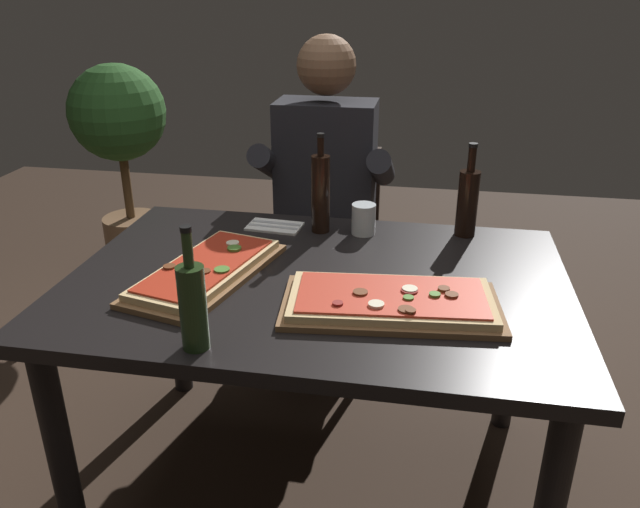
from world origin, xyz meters
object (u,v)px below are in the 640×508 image
seated_diner (324,193)px  potted_plant_corner (122,149)px  dining_table (317,307)px  pizza_rectangular_front (391,302)px  wine_bottle_dark (321,193)px  oil_bottle_amber (468,201)px  pizza_rectangular_left (207,270)px  diner_chair (329,242)px  tumbler_near_camera (364,219)px  vinegar_bottle_green (193,305)px

seated_diner → potted_plant_corner: bearing=155.0°
dining_table → seated_diner: (-0.11, 0.74, 0.10)m
pizza_rectangular_front → wine_bottle_dark: (-0.27, 0.49, 0.11)m
pizza_rectangular_front → seated_diner: seated_diner is taller
dining_table → oil_bottle_amber: bearing=43.5°
potted_plant_corner → pizza_rectangular_front: bearing=-44.3°
wine_bottle_dark → oil_bottle_amber: bearing=6.2°
pizza_rectangular_left → diner_chair: 0.97m
wine_bottle_dark → seated_diner: size_ratio=0.25×
wine_bottle_dark → oil_bottle_amber: size_ratio=1.08×
wine_bottle_dark → potted_plant_corner: 1.48m
oil_bottle_amber → pizza_rectangular_front: bearing=-110.3°
dining_table → tumbler_near_camera: size_ratio=13.86×
wine_bottle_dark → diner_chair: 0.64m
dining_table → seated_diner: seated_diner is taller
diner_chair → dining_table: bearing=-82.9°
potted_plant_corner → vinegar_bottle_green: bearing=-58.7°
oil_bottle_amber → seated_diner: 0.64m
wine_bottle_dark → diner_chair: bearing=96.2°
diner_chair → seated_diner: size_ratio=0.65×
seated_diner → oil_bottle_amber: bearing=-32.6°
diner_chair → pizza_rectangular_front: bearing=-72.0°
dining_table → pizza_rectangular_left: 0.33m
pizza_rectangular_front → seated_diner: size_ratio=0.43×
oil_bottle_amber → vinegar_bottle_green: bearing=-127.9°
dining_table → potted_plant_corner: bearing=134.1°
wine_bottle_dark → vinegar_bottle_green: (-0.15, -0.75, -0.02)m
dining_table → oil_bottle_amber: oil_bottle_amber is taller
tumbler_near_camera → potted_plant_corner: 1.58m
vinegar_bottle_green → wine_bottle_dark: bearing=78.4°
pizza_rectangular_left → wine_bottle_dark: 0.49m
pizza_rectangular_front → pizza_rectangular_left: same height
tumbler_near_camera → diner_chair: diner_chair is taller
dining_table → diner_chair: size_ratio=1.61×
seated_diner → dining_table: bearing=-81.7°
tumbler_near_camera → seated_diner: (-0.20, 0.38, -0.05)m
pizza_rectangular_front → oil_bottle_amber: 0.59m
wine_bottle_dark → tumbler_near_camera: bearing=1.5°
wine_bottle_dark → vinegar_bottle_green: 0.77m
tumbler_near_camera → diner_chair: bearing=111.4°
vinegar_bottle_green → potted_plant_corner: (-1.01, 1.66, -0.11)m
pizza_rectangular_left → diner_chair: size_ratio=0.65×
wine_bottle_dark → diner_chair: (-0.06, 0.51, -0.39)m
tumbler_near_camera → seated_diner: 0.43m
dining_table → vinegar_bottle_green: (-0.21, -0.40, 0.21)m
pizza_rectangular_front → tumbler_near_camera: tumbler_near_camera is taller
seated_diner → potted_plant_corner: 1.22m
pizza_rectangular_left → tumbler_near_camera: (0.40, 0.40, 0.03)m
vinegar_bottle_green → potted_plant_corner: bearing=121.3°
tumbler_near_camera → vinegar_bottle_green: bearing=-111.4°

